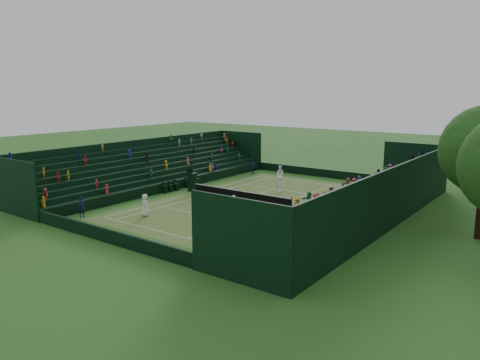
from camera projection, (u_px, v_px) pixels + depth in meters
The scene contains 18 objects.
ground at pixel (240, 200), 45.58m from camera, with size 160.00×160.00×0.00m, color #2F5E1D.
court_surface at pixel (240, 200), 45.57m from camera, with size 12.97×26.77×0.01m, color #317928.
perimeter_wall_north at pixel (316, 172), 58.01m from camera, with size 17.17×0.20×1.00m, color black.
perimeter_wall_south at pixel (106, 235), 32.95m from camera, with size 17.17×0.20×1.00m, color black.
perimeter_wall_east at pixel (319, 208), 40.52m from camera, with size 0.20×31.77×1.00m, color black.
perimeter_wall_west at pixel (177, 185), 50.44m from camera, with size 0.20×31.77×1.00m, color black.
north_grandstand at pixel (365, 203), 37.88m from camera, with size 6.60×32.00×4.90m.
south_grandstand at pixel (150, 171), 52.68m from camera, with size 6.60×32.00×4.90m.
tennis_net at pixel (240, 195), 45.48m from camera, with size 11.67×0.10×1.06m.
scoreboard_tower at pixel (475, 165), 47.22m from camera, with size 2.00×1.00×3.70m.
umpire_chair at pixel (192, 179), 49.46m from camera, with size 0.92×0.92×2.90m.
courtside_chairs at pixel (181, 185), 50.64m from camera, with size 0.51×5.48×1.11m.
player_near_west at pixel (145, 205), 39.66m from camera, with size 0.94×0.61×1.93m, color silver.
player_near_east at pixel (234, 207), 38.78m from camera, with size 0.74×0.49×2.03m, color white.
player_far_west at pixel (280, 174), 54.05m from camera, with size 0.95×0.74×1.96m, color white.
player_far_east at pixel (279, 184), 49.07m from camera, with size 1.12×0.65×1.73m, color white.
line_judge_north at pixel (253, 166), 59.47m from camera, with size 0.70×0.46×1.92m, color black.
line_judge_south at pixel (82, 207), 39.38m from camera, with size 0.64×0.42×1.77m, color black.
Camera 1 is at (26.41, -35.64, 10.65)m, focal length 35.00 mm.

